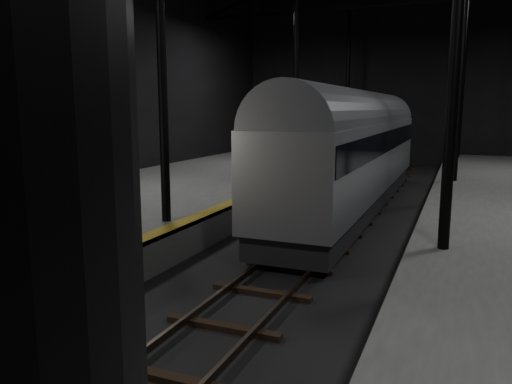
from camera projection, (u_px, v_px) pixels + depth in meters
The scene contains 5 objects.
ground at pixel (327, 235), 16.97m from camera, with size 44.00×44.00×0.00m, color black.
platform_left at pixel (142, 204), 19.71m from camera, with size 9.00×43.80×1.00m, color #51514E.
tactile_strip at pixel (240, 199), 18.03m from camera, with size 0.50×43.80×0.01m, color olive.
track at pixel (327, 233), 16.96m from camera, with size 2.40×43.00×0.24m.
train at pixel (355, 146), 20.49m from camera, with size 2.74×18.24×4.88m.
Camera 1 is at (4.07, -16.16, 4.26)m, focal length 35.00 mm.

